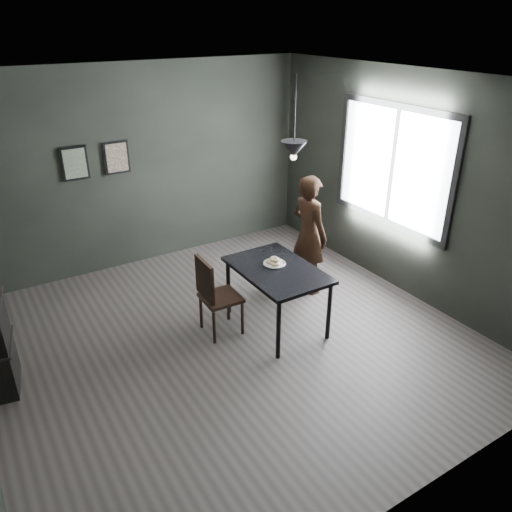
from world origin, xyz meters
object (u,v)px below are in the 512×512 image
cafe_table (277,275)px  pendant_lamp (294,149)px  wood_chair (214,292)px  woman (309,235)px  white_plate (274,264)px

cafe_table → pendant_lamp: size_ratio=1.39×
wood_chair → woman: bearing=12.1°
woman → cafe_table: bearing=116.1°
cafe_table → pendant_lamp: (0.25, 0.10, 1.38)m
wood_chair → pendant_lamp: 1.78m
cafe_table → woman: 0.97m
white_plate → wood_chair: wood_chair is taller
pendant_lamp → wood_chair: bearing=172.2°
cafe_table → wood_chair: wood_chair is taller
cafe_table → wood_chair: (-0.69, 0.23, -0.13)m
white_plate → pendant_lamp: size_ratio=0.27×
woman → pendant_lamp: (-0.58, -0.40, 1.26)m
white_plate → wood_chair: bearing=169.7°
woman → wood_chair: woman is taller
wood_chair → pendant_lamp: (0.94, -0.13, 1.51)m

